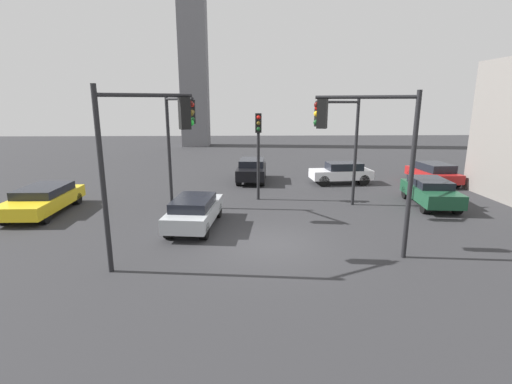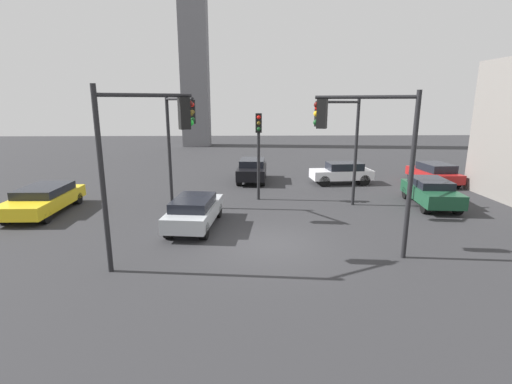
# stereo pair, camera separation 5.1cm
# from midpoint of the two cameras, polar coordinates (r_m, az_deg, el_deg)

# --- Properties ---
(ground_plane) EXTENTS (94.51, 94.51, 0.00)m
(ground_plane) POSITION_cam_midpoint_polar(r_m,az_deg,el_deg) (14.16, 1.90, -7.97)
(ground_plane) COLOR #2D2D30
(traffic_light_0) EXTENTS (2.71, 1.40, 5.72)m
(traffic_light_0) POSITION_cam_midpoint_polar(r_m,az_deg,el_deg) (11.98, -16.90, 7.26)
(traffic_light_0) COLOR black
(traffic_light_0) RESTS_ON ground_plane
(traffic_light_1) EXTENTS (1.70, 2.40, 5.62)m
(traffic_light_1) POSITION_cam_midpoint_polar(r_m,az_deg,el_deg) (17.66, -11.71, 9.24)
(traffic_light_1) COLOR black
(traffic_light_1) RESTS_ON ground_plane
(traffic_light_2) EXTENTS (2.67, 2.44, 5.38)m
(traffic_light_2) POSITION_cam_midpoint_polar(r_m,az_deg,el_deg) (18.11, 12.77, 9.09)
(traffic_light_2) COLOR black
(traffic_light_2) RESTS_ON ground_plane
(traffic_light_3) EXTENTS (0.32, 0.46, 4.65)m
(traffic_light_3) POSITION_cam_midpoint_polar(r_m,az_deg,el_deg) (19.88, 0.47, 7.99)
(traffic_light_3) COLOR black
(traffic_light_3) RESTS_ON ground_plane
(traffic_light_4) EXTENTS (3.13, 1.49, 5.59)m
(traffic_light_4) POSITION_cam_midpoint_polar(r_m,az_deg,el_deg) (13.06, 16.80, 7.68)
(traffic_light_4) COLOR black
(traffic_light_4) RESTS_ON ground_plane
(car_0) EXTENTS (2.21, 4.34, 1.37)m
(car_0) POSITION_cam_midpoint_polar(r_m,az_deg,el_deg) (21.10, 25.31, 0.07)
(car_0) COLOR #19472D
(car_0) RESTS_ON ground_plane
(car_1) EXTENTS (2.15, 4.24, 1.49)m
(car_1) POSITION_cam_midpoint_polar(r_m,az_deg,el_deg) (25.08, -0.54, 3.45)
(car_1) COLOR black
(car_1) RESTS_ON ground_plane
(car_2) EXTENTS (4.03, 1.89, 1.41)m
(car_2) POSITION_cam_midpoint_polar(r_m,az_deg,el_deg) (24.93, 13.12, 2.94)
(car_2) COLOR silver
(car_2) RESTS_ON ground_plane
(car_3) EXTENTS (2.18, 4.37, 1.34)m
(car_3) POSITION_cam_midpoint_polar(r_m,az_deg,el_deg) (15.98, -9.32, -2.86)
(car_3) COLOR #ADB2B7
(car_3) RESTS_ON ground_plane
(car_4) EXTENTS (2.06, 4.15, 1.37)m
(car_4) POSITION_cam_midpoint_polar(r_m,az_deg,el_deg) (27.01, 25.72, 2.66)
(car_4) COLOR maroon
(car_4) RESTS_ON ground_plane
(car_5) EXTENTS (2.09, 4.80, 1.27)m
(car_5) POSITION_cam_midpoint_polar(r_m,az_deg,el_deg) (20.59, -29.78, -0.91)
(car_5) COLOR yellow
(car_5) RESTS_ON ground_plane
(skyline_tower) EXTENTS (3.18, 3.18, 26.00)m
(skyline_tower) POSITION_cam_midpoint_polar(r_m,az_deg,el_deg) (47.55, -9.53, 22.83)
(skyline_tower) COLOR slate
(skyline_tower) RESTS_ON ground_plane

